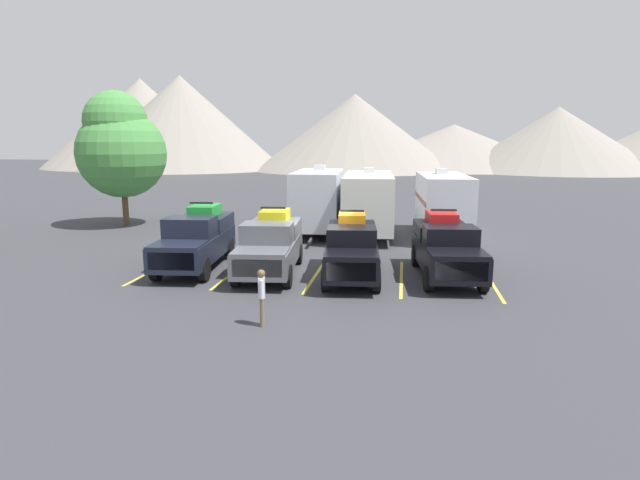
{
  "coord_description": "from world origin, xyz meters",
  "views": [
    {
      "loc": [
        3.27,
        -20.54,
        5.13
      ],
      "look_at": [
        0.0,
        0.09,
        1.2
      ],
      "focal_mm": 29.36,
      "sensor_mm": 36.0,
      "label": 1
    }
  ],
  "objects": [
    {
      "name": "ground_plane",
      "position": [
        0.0,
        0.0,
        0.0
      ],
      "size": [
        240.0,
        240.0,
        0.0
      ],
      "primitive_type": "plane",
      "color": "#38383D"
    },
    {
      "name": "pickup_truck_a",
      "position": [
        -5.07,
        -0.4,
        1.21
      ],
      "size": [
        2.56,
        6.02,
        2.62
      ],
      "color": "black",
      "rests_on": "ground"
    },
    {
      "name": "pickup_truck_b",
      "position": [
        -1.83,
        -0.87,
        1.16
      ],
      "size": [
        2.56,
        5.71,
        2.54
      ],
      "color": "#595B60",
      "rests_on": "ground"
    },
    {
      "name": "pickup_truck_c",
      "position": [
        1.39,
        -0.95,
        1.14
      ],
      "size": [
        2.46,
        5.7,
        2.49
      ],
      "color": "black",
      "rests_on": "ground"
    },
    {
      "name": "pickup_truck_d",
      "position": [
        4.97,
        -0.37,
        1.16
      ],
      "size": [
        2.57,
        5.83,
        2.52
      ],
      "color": "black",
      "rests_on": "ground"
    },
    {
      "name": "lot_stripe_a",
      "position": [
        -6.63,
        -0.91,
        0.0
      ],
      "size": [
        0.12,
        5.5,
        0.01
      ],
      "primitive_type": "cube",
      "color": "gold",
      "rests_on": "ground"
    },
    {
      "name": "lot_stripe_b",
      "position": [
        -3.31,
        -0.91,
        0.0
      ],
      "size": [
        0.12,
        5.5,
        0.01
      ],
      "primitive_type": "cube",
      "color": "gold",
      "rests_on": "ground"
    },
    {
      "name": "lot_stripe_c",
      "position": [
        0.0,
        -0.91,
        0.0
      ],
      "size": [
        0.12,
        5.5,
        0.01
      ],
      "primitive_type": "cube",
      "color": "gold",
      "rests_on": "ground"
    },
    {
      "name": "lot_stripe_d",
      "position": [
        3.31,
        -0.91,
        0.0
      ],
      "size": [
        0.12,
        5.5,
        0.01
      ],
      "primitive_type": "cube",
      "color": "gold",
      "rests_on": "ground"
    },
    {
      "name": "lot_stripe_e",
      "position": [
        6.63,
        -0.91,
        0.0
      ],
      "size": [
        0.12,
        5.5,
        0.01
      ],
      "primitive_type": "cube",
      "color": "gold",
      "rests_on": "ground"
    },
    {
      "name": "camper_trailer_a",
      "position": [
        -1.38,
        8.11,
        2.02
      ],
      "size": [
        2.83,
        7.39,
        3.84
      ],
      "color": "silver",
      "rests_on": "ground"
    },
    {
      "name": "camper_trailer_b",
      "position": [
        1.42,
        8.06,
        1.96
      ],
      "size": [
        3.02,
        8.81,
        3.7
      ],
      "color": "silver",
      "rests_on": "ground"
    },
    {
      "name": "camper_trailer_c",
      "position": [
        5.42,
        8.32,
        1.94
      ],
      "size": [
        2.8,
        8.16,
        3.68
      ],
      "color": "silver",
      "rests_on": "ground"
    },
    {
      "name": "person_a",
      "position": [
        -0.56,
        -6.85,
        0.94
      ],
      "size": [
        0.25,
        0.35,
        1.63
      ],
      "color": "#726047",
      "rests_on": "ground"
    },
    {
      "name": "tree_a",
      "position": [
        -13.71,
        9.29,
        4.9
      ],
      "size": [
        5.33,
        5.33,
        8.16
      ],
      "color": "brown",
      "rests_on": "ground"
    },
    {
      "name": "mountain_ridge",
      "position": [
        -9.35,
        79.83,
        7.06
      ],
      "size": [
        140.08,
        50.87,
        17.77
      ],
      "color": "gray",
      "rests_on": "ground"
    }
  ]
}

